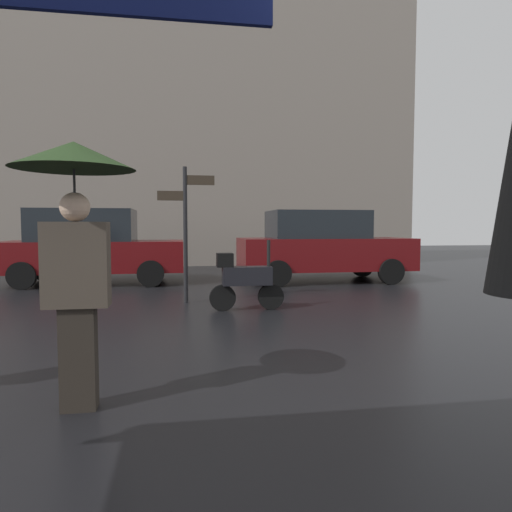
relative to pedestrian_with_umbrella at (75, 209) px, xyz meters
name	(u,v)px	position (x,y,z in m)	size (l,w,h in m)	color
ground_plane	(70,488)	(0.18, -1.16, -1.60)	(60.00, 60.00, 0.00)	black
pedestrian_with_umbrella	(75,209)	(0.00, 0.00, 0.00)	(0.94, 0.94, 2.13)	#2A241E
parked_scooter	(244,279)	(1.92, 4.09, -1.05)	(1.32, 0.32, 1.23)	black
parked_car_left	(322,246)	(4.57, 7.96, -0.64)	(4.52, 2.04, 1.89)	#590C0F
parked_car_right	(91,246)	(-1.44, 8.47, -0.64)	(4.52, 2.00, 1.91)	#590C0F
street_signpost	(186,220)	(0.93, 5.07, -0.01)	(1.08, 0.08, 2.60)	black
building_block	(162,102)	(0.18, 14.46, 4.64)	(19.63, 2.41, 12.48)	gray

